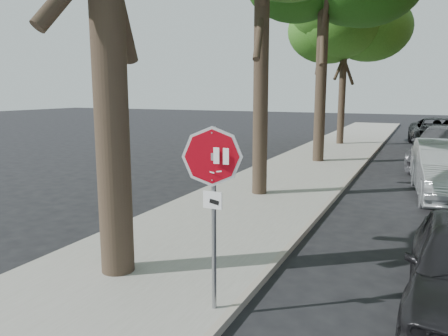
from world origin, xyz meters
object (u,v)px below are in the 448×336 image
(stop_sign, at_px, (213,184))
(tree_far, at_px, (345,19))
(car_d, at_px, (438,133))
(car_c, at_px, (443,148))

(stop_sign, distance_m, tree_far, 21.88)
(tree_far, xyz_separation_m, car_d, (5.22, 1.30, -6.38))
(tree_far, height_order, car_d, tree_far)
(tree_far, height_order, car_c, tree_far)
(car_c, bearing_deg, car_d, 96.81)
(stop_sign, height_order, car_c, stop_sign)
(car_c, distance_m, car_d, 7.33)
(car_d, bearing_deg, tree_far, -171.99)
(stop_sign, distance_m, car_d, 22.69)
(car_d, bearing_deg, stop_sign, -104.07)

